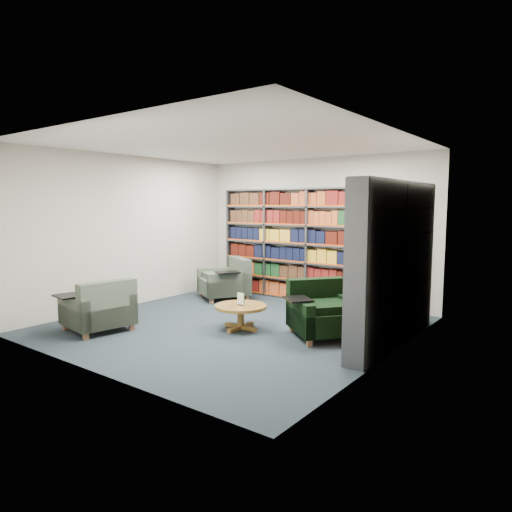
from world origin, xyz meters
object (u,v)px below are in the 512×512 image
Objects in this scene: chair_teal_left at (228,282)px; coffee_table at (241,310)px; chair_green_right at (322,313)px; chair_teal_front at (100,310)px.

chair_teal_left is 1.54× the size of coffee_table.
coffee_table is at bearing -157.93° from chair_green_right.
coffee_table is (1.68, -1.67, -0.03)m from chair_teal_left.
chair_teal_left is at bearing 90.82° from chair_teal_front.
chair_teal_left is 1.12× the size of chair_teal_front.
chair_green_right is 3.31m from chair_teal_front.
chair_teal_left is at bearing 135.04° from coffee_table.
coffee_table is (1.63, 1.34, -0.02)m from chair_teal_front.
chair_teal_front is 2.11m from coffee_table.
chair_teal_left is at bearing 156.77° from chair_green_right.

